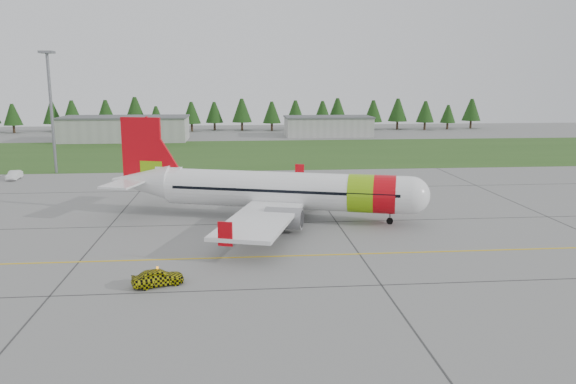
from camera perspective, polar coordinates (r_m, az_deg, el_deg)
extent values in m
plane|color=gray|center=(43.44, -3.58, -9.86)|extent=(320.00, 320.00, 0.00)
cylinder|color=white|center=(63.90, -0.25, 0.17)|extent=(27.91, 12.25, 4.19)
sphere|color=white|center=(62.52, 12.36, -0.34)|extent=(4.19, 4.19, 4.19)
cone|color=white|center=(69.69, -14.64, 1.05)|extent=(8.42, 6.22, 4.19)
cube|color=black|center=(62.45, 12.67, -0.02)|extent=(2.47, 3.18, 0.60)
cylinder|color=#80BE0E|center=(62.69, 7.45, -0.14)|extent=(3.93, 4.90, 4.27)
cylinder|color=red|center=(62.55, 9.80, -0.24)|extent=(3.52, 4.78, 4.27)
cube|color=white|center=(64.25, -0.71, -0.84)|extent=(15.80, 34.57, 0.39)
cube|color=red|center=(80.79, 1.19, 2.09)|extent=(1.29, 0.57, 2.15)
cube|color=red|center=(48.39, -6.40, -4.26)|extent=(1.29, 0.57, 2.15)
cylinder|color=gray|center=(69.72, 1.64, -0.37)|extent=(4.36, 3.30, 2.26)
cylinder|color=gray|center=(58.43, -0.44, -2.67)|extent=(4.36, 3.30, 2.26)
cube|color=red|center=(69.07, -14.63, 3.98)|extent=(4.83, 1.83, 8.16)
cube|color=#80BE0E|center=(68.88, -13.65, 2.02)|extent=(2.80, 1.26, 2.58)
cube|color=white|center=(69.88, -15.05, 1.28)|extent=(6.93, 12.81, 0.24)
cylinder|color=slate|center=(63.09, 10.31, -2.55)|extent=(0.19, 0.19, 1.50)
cylinder|color=black|center=(63.18, 10.30, -2.90)|extent=(0.79, 0.50, 0.73)
cylinder|color=slate|center=(67.59, -1.04, -1.21)|extent=(0.24, 0.24, 2.04)
cylinder|color=black|center=(67.78, -1.40, -1.58)|extent=(1.21, 0.79, 1.12)
cylinder|color=slate|center=(61.89, -2.29, -2.39)|extent=(0.24, 0.24, 2.04)
cylinder|color=black|center=(62.11, -2.67, -2.78)|extent=(1.21, 0.79, 1.12)
imported|color=#D3D00B|center=(44.65, -13.17, -6.84)|extent=(1.81, 1.96, 3.98)
imported|color=white|center=(99.93, -26.13, 2.36)|extent=(1.54, 1.47, 4.24)
cube|color=#30561E|center=(123.50, -4.75, 3.98)|extent=(320.00, 50.00, 0.03)
cube|color=gold|center=(50.98, -3.86, -6.60)|extent=(120.00, 0.25, 0.02)
cube|color=#A8A8A3|center=(153.78, -16.20, 6.13)|extent=(32.00, 14.00, 6.00)
cube|color=#A8A8A3|center=(161.16, 4.08, 6.62)|extent=(24.00, 12.00, 5.20)
cylinder|color=slate|center=(103.41, -22.87, 7.29)|extent=(0.50, 0.50, 20.00)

